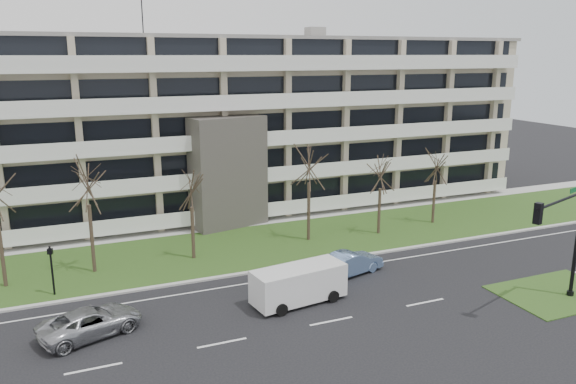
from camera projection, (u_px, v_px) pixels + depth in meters
name	position (u px, v px, depth m)	size (l,w,h in m)	color
ground	(331.00, 321.00, 29.77)	(160.00, 160.00, 0.00)	black
grass_verge	(251.00, 246.00, 41.40)	(90.00, 10.00, 0.06)	#30521B
curb	(276.00, 268.00, 36.92)	(90.00, 0.35, 0.12)	#B2B2AD
sidewalk	(230.00, 225.00, 46.33)	(90.00, 2.00, 0.08)	#B2B2AD
grass_median	(558.00, 293.00, 33.21)	(7.00, 5.00, 0.06)	#30521B
lane_edge_line	(285.00, 277.00, 35.59)	(90.00, 0.12, 0.01)	white
apartment_building	(205.00, 124.00, 50.62)	(60.50, 15.10, 18.75)	beige
silver_pickup	(91.00, 322.00, 28.15)	(2.35, 5.10, 1.42)	#A9AAB0
blue_sedan	(351.00, 263.00, 36.01)	(1.59, 4.55, 1.50)	#7A9ED4
white_van	(300.00, 281.00, 31.81)	(5.64, 2.79, 2.10)	white
traffic_signal	(565.00, 232.00, 30.59)	(5.56, 2.16, 6.75)	black
pedestrian_signal	(51.00, 264.00, 32.49)	(0.34, 0.30, 3.05)	black
tree_2	(87.00, 178.00, 34.97)	(4.04, 4.04, 8.09)	#382B21
tree_3	(191.00, 187.00, 37.66)	(3.30, 3.30, 6.60)	#382B21
tree_4	(309.00, 160.00, 41.23)	(4.01, 4.01, 8.02)	#382B21
tree_5	(381.00, 170.00, 43.05)	(3.28, 3.28, 6.56)	#382B21
tree_6	(436.00, 164.00, 45.86)	(3.24, 3.24, 6.48)	#382B21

